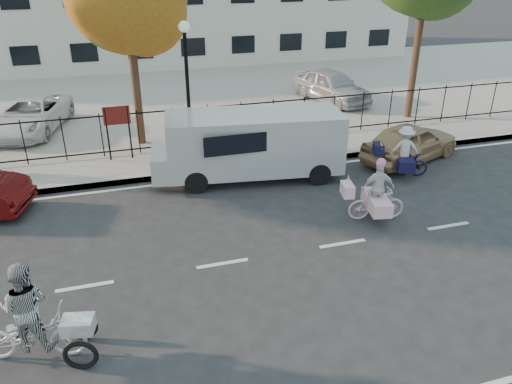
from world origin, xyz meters
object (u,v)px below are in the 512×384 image
object	(u,v)px
white_van	(251,143)
gold_sedan	(410,142)
zebra_trike	(29,323)
lamppost	(186,65)
bull_bike	(403,156)
unicorn_bike	(376,197)
lot_car_b	(31,115)
lot_car_d	(332,86)

from	to	relation	value
white_van	gold_sedan	bearing A→B (deg)	5.81
zebra_trike	white_van	size ratio (longest dim) A/B	0.38
lamppost	white_van	world-z (taller)	lamppost
lamppost	bull_bike	world-z (taller)	lamppost
unicorn_bike	bull_bike	world-z (taller)	unicorn_bike
bull_bike	lot_car_b	distance (m)	13.72
lamppost	zebra_trike	xyz separation A→B (m)	(-4.28, -8.66, -2.37)
lot_car_b	lamppost	bearing A→B (deg)	-20.84
zebra_trike	gold_sedan	xyz separation A→B (m)	(11.26, 6.13, -0.09)
zebra_trike	unicorn_bike	bearing A→B (deg)	-58.73
gold_sedan	lot_car_b	distance (m)	14.00
zebra_trike	gold_sedan	size ratio (longest dim) A/B	0.59
zebra_trike	lot_car_b	bearing A→B (deg)	17.83
white_van	lot_car_b	bearing A→B (deg)	145.63
lot_car_b	lot_car_d	distance (m)	12.75
bull_bike	lamppost	bearing A→B (deg)	77.44
lamppost	unicorn_bike	world-z (taller)	lamppost
lamppost	white_van	size ratio (longest dim) A/B	0.72
gold_sedan	lot_car_d	bearing A→B (deg)	-24.44
bull_bike	gold_sedan	world-z (taller)	bull_bike
lamppost	gold_sedan	xyz separation A→B (m)	(6.98, -2.53, -2.46)
zebra_trike	bull_bike	world-z (taller)	zebra_trike
gold_sedan	lot_car_d	world-z (taller)	lot_car_d
lamppost	gold_sedan	world-z (taller)	lamppost
zebra_trike	lot_car_d	xyz separation A→B (m)	(11.57, 13.13, 0.13)
zebra_trike	white_van	bearing A→B (deg)	-29.81
white_van	lot_car_b	xyz separation A→B (m)	(-6.92, 6.26, -0.35)
lamppost	gold_sedan	size ratio (longest dim) A/B	1.14
unicorn_bike	gold_sedan	xyz separation A→B (m)	(3.15, 3.37, 0.01)
lamppost	unicorn_bike	bearing A→B (deg)	-57.00
lamppost	white_van	xyz separation A→B (m)	(1.47, -2.34, -1.98)
bull_bike	white_van	bearing A→B (deg)	92.85
zebra_trike	white_van	xyz separation A→B (m)	(5.75, 6.32, 0.39)
white_van	gold_sedan	world-z (taller)	white_van
lot_car_d	unicorn_bike	bearing A→B (deg)	-123.30
lot_car_b	lot_car_d	world-z (taller)	lot_car_d
lamppost	bull_bike	bearing A→B (deg)	-30.75
white_van	gold_sedan	xyz separation A→B (m)	(5.51, -0.19, -0.48)
zebra_trike	lot_car_b	distance (m)	12.63
bull_bike	lot_car_d	bearing A→B (deg)	9.39
zebra_trike	gold_sedan	bearing A→B (deg)	-48.92
gold_sedan	zebra_trike	bearing A→B (deg)	96.65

